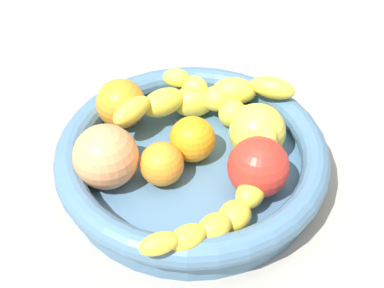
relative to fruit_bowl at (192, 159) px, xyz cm
name	(u,v)px	position (x,y,z in cm)	size (l,w,h in cm)	color
kitchen_counter	(192,185)	(0.00, 0.00, -4.43)	(120.00, 120.00, 3.00)	#9C988F
fruit_bowl	(192,159)	(0.00, 0.00, 0.00)	(31.91, 31.91, 5.66)	teal
banana_draped_left	(228,108)	(6.43, -4.23, 2.61)	(13.48, 13.89, 5.90)	yellow
banana_draped_right	(200,99)	(8.07, -0.72, 2.69)	(11.10, 22.90, 5.90)	yellow
banana_arching_top	(229,206)	(-8.99, -4.10, 2.25)	(17.79, 14.88, 5.18)	yellow
orange_front	(121,104)	(6.95, 9.07, 2.54)	(6.20, 6.20, 6.20)	orange
orange_mid_left	(162,164)	(-2.86, 3.30, 1.96)	(5.03, 5.03, 5.03)	orange
orange_mid_right	(193,139)	(1.13, -0.07, 2.15)	(5.42, 5.42, 5.42)	orange
tomato_red	(258,167)	(-3.94, -7.34, 2.87)	(6.86, 6.86, 6.86)	red
apple_yellow	(257,132)	(1.99, -7.57, 2.79)	(6.70, 6.70, 6.70)	#DED047
peach_blush	(106,157)	(-3.06, 9.45, 3.12)	(7.35, 7.35, 7.35)	#ED9760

